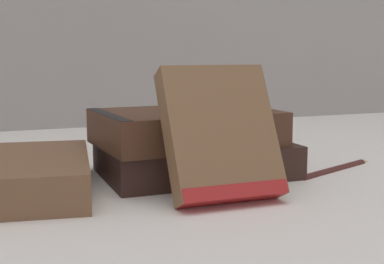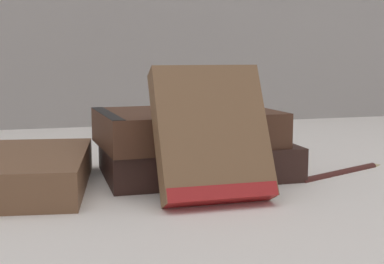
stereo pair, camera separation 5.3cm
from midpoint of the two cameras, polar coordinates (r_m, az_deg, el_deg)
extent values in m
plane|color=white|center=(0.51, -4.87, -6.15)|extent=(3.00, 3.00, 0.00)
cube|color=#331E19|center=(0.57, -2.32, -2.89)|extent=(0.19, 0.13, 0.03)
cube|color=black|center=(0.55, -11.39, -3.50)|extent=(0.01, 0.13, 0.04)
cube|color=#4C2D1E|center=(0.55, -3.36, 0.48)|extent=(0.19, 0.14, 0.04)
cube|color=black|center=(0.53, -11.78, -0.05)|extent=(0.02, 0.12, 0.04)
cube|color=brown|center=(0.46, -0.21, -0.15)|extent=(0.10, 0.07, 0.12)
cube|color=#B22323|center=(0.45, 0.92, -6.65)|extent=(0.10, 0.03, 0.02)
cylinder|color=silver|center=(0.56, -1.39, 2.72)|extent=(0.04, 0.04, 0.01)
torus|color=#B2B2B7|center=(0.56, -1.39, 2.72)|extent=(0.05, 0.05, 0.01)
sphere|color=#B2B2B7|center=(0.59, -2.20, 2.94)|extent=(0.01, 0.01, 0.01)
cylinder|color=#471E19|center=(0.60, 12.48, -3.67)|extent=(0.12, 0.05, 0.01)
cone|color=tan|center=(0.66, 15.84, -2.74)|extent=(0.02, 0.01, 0.01)
camera|label=1|loc=(0.03, -92.77, -0.41)|focal=50.00mm
camera|label=2|loc=(0.03, 87.23, 0.41)|focal=50.00mm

